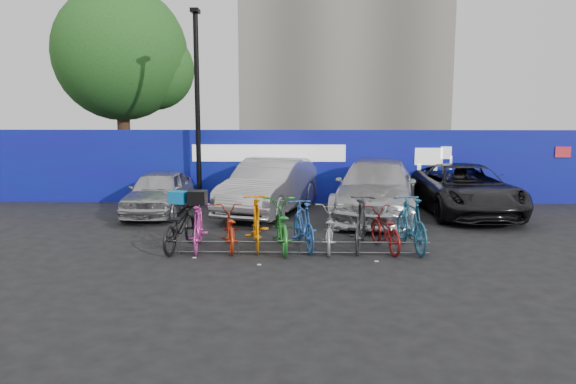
{
  "coord_description": "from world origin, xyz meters",
  "views": [
    {
      "loc": [
        0.01,
        -12.32,
        3.16
      ],
      "look_at": [
        -0.29,
        2.0,
        0.97
      ],
      "focal_mm": 35.0,
      "sensor_mm": 36.0,
      "label": 1
    }
  ],
  "objects_px": {
    "car_0": "(159,192)",
    "bike_8": "(385,229)",
    "car_1": "(270,186)",
    "lamppost": "(197,103)",
    "bike_3": "(256,222)",
    "bike_6": "(329,228)",
    "bike_9": "(411,224)",
    "bike_1": "(198,227)",
    "bike_7": "(361,223)",
    "car_2": "(376,188)",
    "car_3": "(465,189)",
    "bike_0": "(180,226)",
    "bike_rack": "(299,247)",
    "bike_4": "(281,225)",
    "tree": "(127,57)",
    "bike_2": "(229,228)",
    "bike_5": "(303,225)"
  },
  "relations": [
    {
      "from": "car_0",
      "to": "bike_9",
      "type": "distance_m",
      "value": 7.82
    },
    {
      "from": "bike_3",
      "to": "bike_8",
      "type": "bearing_deg",
      "value": 171.05
    },
    {
      "from": "bike_rack",
      "to": "bike_5",
      "type": "bearing_deg",
      "value": 79.34
    },
    {
      "from": "car_1",
      "to": "bike_9",
      "type": "xyz_separation_m",
      "value": [
        3.34,
        -4.37,
        -0.2
      ]
    },
    {
      "from": "lamppost",
      "to": "bike_3",
      "type": "relative_size",
      "value": 3.09
    },
    {
      "from": "lamppost",
      "to": "car_2",
      "type": "distance_m",
      "value": 6.18
    },
    {
      "from": "lamppost",
      "to": "car_0",
      "type": "distance_m",
      "value": 3.11
    },
    {
      "from": "car_0",
      "to": "car_3",
      "type": "bearing_deg",
      "value": 2.47
    },
    {
      "from": "lamppost",
      "to": "car_1",
      "type": "xyz_separation_m",
      "value": [
        2.34,
        -1.2,
        -2.47
      ]
    },
    {
      "from": "tree",
      "to": "bike_7",
      "type": "relative_size",
      "value": 3.94
    },
    {
      "from": "lamppost",
      "to": "bike_1",
      "type": "relative_size",
      "value": 3.54
    },
    {
      "from": "car_0",
      "to": "bike_8",
      "type": "bearing_deg",
      "value": -33.4
    },
    {
      "from": "bike_rack",
      "to": "bike_7",
      "type": "relative_size",
      "value": 2.83
    },
    {
      "from": "tree",
      "to": "bike_6",
      "type": "height_order",
      "value": "tree"
    },
    {
      "from": "bike_rack",
      "to": "car_1",
      "type": "height_order",
      "value": "car_1"
    },
    {
      "from": "bike_rack",
      "to": "bike_8",
      "type": "height_order",
      "value": "bike_8"
    },
    {
      "from": "car_1",
      "to": "bike_6",
      "type": "bearing_deg",
      "value": -53.34
    },
    {
      "from": "bike_6",
      "to": "bike_9",
      "type": "bearing_deg",
      "value": -177.7
    },
    {
      "from": "bike_3",
      "to": "bike_9",
      "type": "xyz_separation_m",
      "value": [
        3.43,
        -0.14,
        0.01
      ]
    },
    {
      "from": "bike_1",
      "to": "bike_2",
      "type": "relative_size",
      "value": 0.96
    },
    {
      "from": "car_1",
      "to": "bike_8",
      "type": "height_order",
      "value": "car_1"
    },
    {
      "from": "bike_4",
      "to": "car_2",
      "type": "bearing_deg",
      "value": -130.64
    },
    {
      "from": "car_1",
      "to": "bike_1",
      "type": "xyz_separation_m",
      "value": [
        -1.37,
        -4.41,
        -0.29
      ]
    },
    {
      "from": "bike_rack",
      "to": "bike_7",
      "type": "height_order",
      "value": "bike_7"
    },
    {
      "from": "car_3",
      "to": "bike_2",
      "type": "xyz_separation_m",
      "value": [
        -6.46,
        -4.29,
        -0.25
      ]
    },
    {
      "from": "bike_0",
      "to": "bike_9",
      "type": "relative_size",
      "value": 0.98
    },
    {
      "from": "tree",
      "to": "bike_8",
      "type": "relative_size",
      "value": 4.38
    },
    {
      "from": "car_3",
      "to": "bike_0",
      "type": "bearing_deg",
      "value": -151.65
    },
    {
      "from": "bike_8",
      "to": "tree",
      "type": "bearing_deg",
      "value": -61.52
    },
    {
      "from": "bike_3",
      "to": "bike_4",
      "type": "relative_size",
      "value": 0.95
    },
    {
      "from": "car_1",
      "to": "car_3",
      "type": "xyz_separation_m",
      "value": [
        5.76,
        0.0,
        -0.08
      ]
    },
    {
      "from": "bike_1",
      "to": "lamppost",
      "type": "bearing_deg",
      "value": -84.82
    },
    {
      "from": "bike_0",
      "to": "bike_7",
      "type": "height_order",
      "value": "bike_7"
    },
    {
      "from": "bike_5",
      "to": "bike_7",
      "type": "distance_m",
      "value": 1.29
    },
    {
      "from": "tree",
      "to": "bike_4",
      "type": "bearing_deg",
      "value": -57.97
    },
    {
      "from": "bike_4",
      "to": "bike_0",
      "type": "bearing_deg",
      "value": -7.01
    },
    {
      "from": "tree",
      "to": "bike_6",
      "type": "bearing_deg",
      "value": -53.85
    },
    {
      "from": "lamppost",
      "to": "car_2",
      "type": "height_order",
      "value": "lamppost"
    },
    {
      "from": "car_1",
      "to": "bike_4",
      "type": "xyz_separation_m",
      "value": [
        0.47,
        -4.34,
        -0.26
      ]
    },
    {
      "from": "car_0",
      "to": "bike_0",
      "type": "relative_size",
      "value": 1.95
    },
    {
      "from": "bike_7",
      "to": "bike_9",
      "type": "distance_m",
      "value": 1.1
    },
    {
      "from": "tree",
      "to": "car_1",
      "type": "bearing_deg",
      "value": -44.72
    },
    {
      "from": "car_0",
      "to": "bike_8",
      "type": "height_order",
      "value": "car_0"
    },
    {
      "from": "bike_rack",
      "to": "bike_7",
      "type": "xyz_separation_m",
      "value": [
        1.38,
        0.54,
        0.43
      ]
    },
    {
      "from": "bike_3",
      "to": "bike_7",
      "type": "height_order",
      "value": "bike_7"
    },
    {
      "from": "car_3",
      "to": "bike_2",
      "type": "distance_m",
      "value": 7.76
    },
    {
      "from": "car_1",
      "to": "bike_4",
      "type": "distance_m",
      "value": 4.37
    },
    {
      "from": "bike_6",
      "to": "bike_9",
      "type": "relative_size",
      "value": 0.9
    },
    {
      "from": "bike_1",
      "to": "bike_7",
      "type": "height_order",
      "value": "bike_7"
    },
    {
      "from": "tree",
      "to": "bike_6",
      "type": "relative_size",
      "value": 4.31
    }
  ]
}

